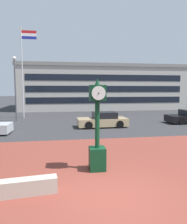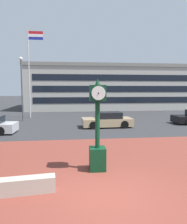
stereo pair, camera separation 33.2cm
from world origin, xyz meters
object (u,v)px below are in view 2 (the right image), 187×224
(street_clock, at_px, (97,132))
(flagpole_primary, at_px, (30,66))
(street_lamp_post, at_px, (22,82))
(car_street_far, at_px, (107,120))
(civic_building, at_px, (106,87))

(street_clock, xyz_separation_m, flagpole_primary, (-5.27, 16.39, 4.18))
(street_clock, bearing_deg, street_lamp_post, 113.45)
(street_clock, bearing_deg, car_street_far, 78.47)
(street_clock, xyz_separation_m, car_street_far, (2.17, 9.55, -0.98))
(street_clock, relative_size, civic_building, 0.14)
(street_clock, distance_m, flagpole_primary, 17.71)
(flagpole_primary, bearing_deg, street_clock, -72.17)
(car_street_far, relative_size, civic_building, 0.16)
(car_street_far, bearing_deg, flagpole_primary, 45.74)
(flagpole_primary, xyz_separation_m, street_lamp_post, (-0.53, -2.17, -1.78))
(car_street_far, distance_m, street_lamp_post, 9.83)
(street_clock, relative_size, street_lamp_post, 0.56)
(car_street_far, height_order, street_lamp_post, street_lamp_post)
(flagpole_primary, distance_m, street_lamp_post, 2.86)
(car_street_far, xyz_separation_m, street_lamp_post, (-7.97, 4.66, 3.38))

